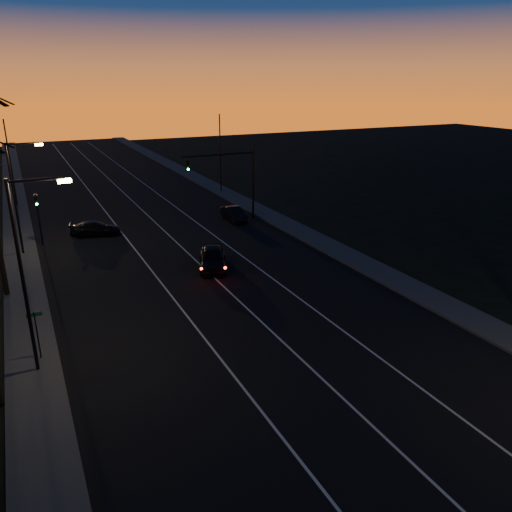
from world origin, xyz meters
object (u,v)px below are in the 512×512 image
signal_mast (230,171)px  right_car (234,214)px  cross_car (95,229)px  lead_car (213,258)px

signal_mast → right_car: 4.14m
right_car → cross_car: bearing=176.8°
signal_mast → right_car: signal_mast is taller
signal_mast → right_car: size_ratio=1.81×
right_car → signal_mast: bearing=177.7°
lead_car → right_car: 12.71m
lead_car → cross_car: lead_car is taller
signal_mast → cross_car: size_ratio=1.58×
right_car → lead_car: bearing=-120.1°
right_car → cross_car: (-12.65, 0.71, -0.03)m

